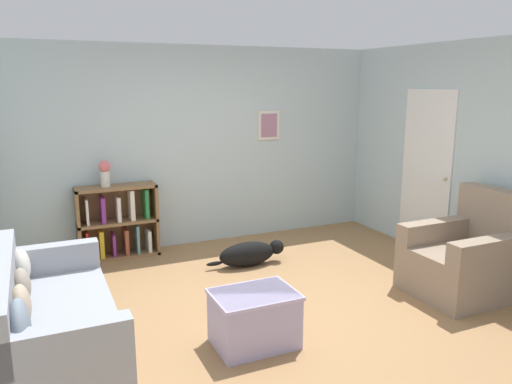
{
  "coord_description": "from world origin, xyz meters",
  "views": [
    {
      "loc": [
        -2.01,
        -4.06,
        2.12
      ],
      "look_at": [
        0.0,
        0.4,
        1.05
      ],
      "focal_mm": 35.0,
      "sensor_mm": 36.0,
      "label": 1
    }
  ],
  "objects_px": {
    "couch": "(49,324)",
    "bookshelf": "(118,222)",
    "recliner_chair": "(467,259)",
    "vase": "(105,172)",
    "coffee_table": "(254,317)",
    "dog": "(250,254)"
  },
  "relations": [
    {
      "from": "couch",
      "to": "bookshelf",
      "type": "distance_m",
      "value": 2.44
    },
    {
      "from": "recliner_chair",
      "to": "dog",
      "type": "height_order",
      "value": "recliner_chair"
    },
    {
      "from": "coffee_table",
      "to": "vase",
      "type": "distance_m",
      "value": 2.88
    },
    {
      "from": "dog",
      "to": "recliner_chair",
      "type": "bearing_deg",
      "value": -43.35
    },
    {
      "from": "couch",
      "to": "bookshelf",
      "type": "height_order",
      "value": "bookshelf"
    },
    {
      "from": "couch",
      "to": "dog",
      "type": "distance_m",
      "value": 2.6
    },
    {
      "from": "recliner_chair",
      "to": "vase",
      "type": "xyz_separation_m",
      "value": [
        -3.2,
        2.57,
        0.72
      ]
    },
    {
      "from": "couch",
      "to": "dog",
      "type": "height_order",
      "value": "couch"
    },
    {
      "from": "recliner_chair",
      "to": "bookshelf",
      "type": "bearing_deg",
      "value": 139.86
    },
    {
      "from": "coffee_table",
      "to": "dog",
      "type": "relative_size",
      "value": 0.7
    },
    {
      "from": "bookshelf",
      "to": "recliner_chair",
      "type": "height_order",
      "value": "recliner_chair"
    },
    {
      "from": "couch",
      "to": "vase",
      "type": "xyz_separation_m",
      "value": [
        0.77,
        2.25,
        0.76
      ]
    },
    {
      "from": "coffee_table",
      "to": "dog",
      "type": "xyz_separation_m",
      "value": [
        0.7,
        1.7,
        -0.1
      ]
    },
    {
      "from": "bookshelf",
      "to": "vase",
      "type": "bearing_deg",
      "value": -171.14
    },
    {
      "from": "recliner_chair",
      "to": "vase",
      "type": "distance_m",
      "value": 4.17
    },
    {
      "from": "dog",
      "to": "coffee_table",
      "type": "bearing_deg",
      "value": -112.38
    },
    {
      "from": "recliner_chair",
      "to": "dog",
      "type": "xyz_separation_m",
      "value": [
        -1.72,
        1.63,
        -0.22
      ]
    },
    {
      "from": "bookshelf",
      "to": "recliner_chair",
      "type": "bearing_deg",
      "value": -40.14
    },
    {
      "from": "bookshelf",
      "to": "coffee_table",
      "type": "distance_m",
      "value": 2.75
    },
    {
      "from": "couch",
      "to": "bookshelf",
      "type": "xyz_separation_m",
      "value": [
        0.89,
        2.27,
        0.11
      ]
    },
    {
      "from": "dog",
      "to": "couch",
      "type": "bearing_deg",
      "value": -149.74
    },
    {
      "from": "recliner_chair",
      "to": "coffee_table",
      "type": "bearing_deg",
      "value": -178.3
    }
  ]
}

